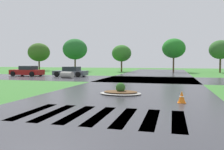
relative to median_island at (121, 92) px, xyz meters
The scene contains 9 objects.
asphalt_roadway 0.60m from the median_island, 41.17° to the left, with size 9.80×80.00×0.01m, color #35353A.
asphalt_cross_road 11.40m from the median_island, 87.78° to the left, with size 90.00×8.82×0.01m, color #35353A.
crosswalk_stripes 5.37m from the median_island, 85.28° to the right, with size 5.85×3.00×0.01m.
median_island is the anchor object (origin of this frame).
car_white_sedan 16.55m from the median_island, 124.77° to the left, with size 4.17×2.03×1.22m.
car_blue_compact 20.08m from the median_island, 139.56° to the left, with size 4.33×2.19×1.30m.
drainage_pipe_stack 13.94m from the median_island, 128.41° to the left, with size 1.60×1.03×0.73m.
traffic_cone 3.92m from the median_island, 31.21° to the right, with size 0.36×0.36×0.56m.
background_treeline 28.44m from the median_island, 98.69° to the left, with size 46.58×5.63×6.08m.
Camera 1 is at (2.48, -3.51, 1.95)m, focal length 37.17 mm.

